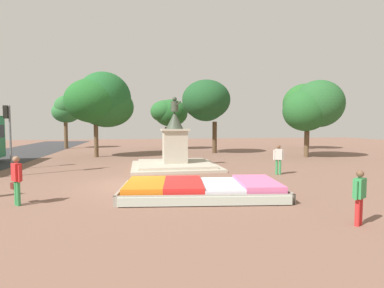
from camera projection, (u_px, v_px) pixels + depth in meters
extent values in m
plane|color=brown|center=(134.00, 185.00, 13.86)|extent=(90.53, 90.53, 0.00)
cube|color=#38281C|center=(202.00, 191.00, 11.80)|extent=(6.40, 3.69, 0.34)
cube|color=gray|center=(205.00, 200.00, 10.27)|extent=(6.24, 0.88, 0.38)
cube|color=gray|center=(199.00, 183.00, 13.32)|extent=(6.24, 0.88, 0.38)
cube|color=gray|center=(123.00, 191.00, 11.65)|extent=(0.49, 3.14, 0.38)
cube|color=gray|center=(279.00, 190.00, 11.95)|extent=(0.49, 3.14, 0.38)
cube|color=orange|center=(146.00, 185.00, 11.68)|extent=(1.80, 2.92, 0.22)
cube|color=red|center=(183.00, 184.00, 11.75)|extent=(1.80, 2.92, 0.22)
cube|color=white|center=(220.00, 185.00, 11.82)|extent=(1.80, 2.92, 0.13)
cube|color=#D86699|center=(257.00, 183.00, 11.89)|extent=(1.80, 2.92, 0.25)
cube|color=#B2BCAD|center=(206.00, 201.00, 10.22)|extent=(5.94, 0.94, 0.30)
cube|color=#B2A894|center=(175.00, 166.00, 19.59)|extent=(5.55, 5.55, 0.16)
cube|color=#B3A995|center=(175.00, 164.00, 19.58)|extent=(4.70, 4.70, 0.16)
cube|color=#B2A893|center=(175.00, 147.00, 19.51)|extent=(1.51, 1.51, 2.08)
cube|color=#B2A893|center=(175.00, 130.00, 19.44)|extent=(1.78, 1.78, 0.12)
cone|color=#384233|center=(175.00, 120.00, 19.40)|extent=(1.13, 1.13, 1.13)
cylinder|color=#384233|center=(175.00, 106.00, 19.34)|extent=(0.48, 0.48, 0.66)
sphere|color=#384233|center=(175.00, 99.00, 19.31)|extent=(0.29, 0.29, 0.29)
cylinder|color=#384233|center=(178.00, 104.00, 19.11)|extent=(0.41, 0.55, 0.37)
cylinder|color=slate|center=(10.00, 138.00, 18.53)|extent=(0.12, 0.12, 3.97)
cube|color=black|center=(6.00, 112.00, 18.38)|extent=(0.26, 0.30, 0.80)
cylinder|color=#4B0808|center=(3.00, 108.00, 18.33)|extent=(0.04, 0.14, 0.14)
cylinder|color=yellow|center=(3.00, 112.00, 18.34)|extent=(0.04, 0.14, 0.14)
cylinder|color=#0D4211|center=(3.00, 116.00, 18.36)|extent=(0.04, 0.14, 0.14)
cylinder|color=#338C4C|center=(18.00, 194.00, 10.25)|extent=(0.13, 0.13, 0.86)
cylinder|color=#338C4C|center=(16.00, 193.00, 10.36)|extent=(0.13, 0.13, 0.86)
cube|color=red|center=(17.00, 172.00, 10.26)|extent=(0.41, 0.43, 0.61)
cylinder|color=red|center=(19.00, 174.00, 10.11)|extent=(0.09, 0.09, 0.58)
cylinder|color=red|center=(14.00, 172.00, 10.41)|extent=(0.09, 0.09, 0.58)
sphere|color=#8C664C|center=(16.00, 159.00, 10.23)|extent=(0.22, 0.22, 0.22)
cube|color=#591E19|center=(14.00, 186.00, 10.48)|extent=(0.27, 0.29, 0.22)
cylinder|color=#338C4C|center=(280.00, 167.00, 16.70)|extent=(0.13, 0.13, 0.84)
cylinder|color=#338C4C|center=(277.00, 167.00, 16.73)|extent=(0.13, 0.13, 0.84)
cube|color=beige|center=(279.00, 154.00, 16.67)|extent=(0.43, 0.34, 0.59)
cylinder|color=beige|center=(283.00, 155.00, 16.63)|extent=(0.09, 0.09, 0.56)
cylinder|color=beige|center=(274.00, 155.00, 16.72)|extent=(0.09, 0.09, 0.56)
sphere|color=brown|center=(279.00, 147.00, 16.64)|extent=(0.22, 0.22, 0.22)
cylinder|color=red|center=(357.00, 212.00, 8.20)|extent=(0.13, 0.13, 0.77)
cylinder|color=red|center=(360.00, 211.00, 8.32)|extent=(0.13, 0.13, 0.77)
cube|color=#338C4C|center=(360.00, 188.00, 8.22)|extent=(0.44, 0.38, 0.55)
cylinder|color=#338C4C|center=(356.00, 190.00, 8.06)|extent=(0.09, 0.09, 0.52)
cylinder|color=#338C4C|center=(363.00, 188.00, 8.37)|extent=(0.09, 0.09, 0.52)
sphere|color=brown|center=(360.00, 174.00, 8.19)|extent=(0.20, 0.20, 0.20)
cylinder|color=brown|center=(167.00, 138.00, 34.36)|extent=(0.48, 0.48, 2.54)
ellipsoid|color=#245D27|center=(171.00, 113.00, 33.67)|extent=(3.78, 3.50, 3.05)
ellipsoid|color=#255F2A|center=(165.00, 111.00, 33.50)|extent=(3.24, 3.20, 2.50)
cylinder|color=brown|center=(306.00, 142.00, 25.74)|extent=(0.39, 0.39, 2.52)
ellipsoid|color=#235B27|center=(306.00, 111.00, 25.06)|extent=(3.84, 3.49, 3.44)
ellipsoid|color=#255F25|center=(305.00, 104.00, 26.23)|extent=(3.84, 3.31, 3.50)
ellipsoid|color=#255A2A|center=(319.00, 104.00, 25.20)|extent=(4.14, 4.03, 3.95)
cylinder|color=brown|center=(96.00, 139.00, 25.74)|extent=(0.37, 0.37, 3.05)
ellipsoid|color=#245C26|center=(107.00, 107.00, 26.10)|extent=(4.68, 4.16, 3.53)
ellipsoid|color=#205F25|center=(94.00, 101.00, 25.45)|extent=(4.79, 4.83, 3.78)
ellipsoid|color=#1F5C29|center=(104.00, 98.00, 26.09)|extent=(4.67, 4.96, 4.58)
cylinder|color=#4C3823|center=(215.00, 137.00, 29.48)|extent=(0.44, 0.44, 3.09)
ellipsoid|color=#1B4E25|center=(206.00, 103.00, 28.59)|extent=(3.83, 3.66, 3.41)
ellipsoid|color=#1D4B24|center=(206.00, 100.00, 28.72)|extent=(4.62, 4.88, 3.82)
cylinder|color=brown|center=(66.00, 134.00, 34.96)|extent=(0.42, 0.42, 3.47)
ellipsoid|color=#2C6832|center=(66.00, 106.00, 34.71)|extent=(2.61, 2.69, 2.48)
ellipsoid|color=#2D6B35|center=(66.00, 112.00, 35.03)|extent=(3.24, 3.04, 2.56)
cylinder|color=#4C3823|center=(307.00, 140.00, 34.37)|extent=(0.48, 0.48, 2.04)
ellipsoid|color=#1C5021|center=(307.00, 117.00, 34.77)|extent=(3.79, 3.58, 3.06)
ellipsoid|color=#164D25|center=(312.00, 116.00, 34.23)|extent=(3.19, 3.21, 2.61)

